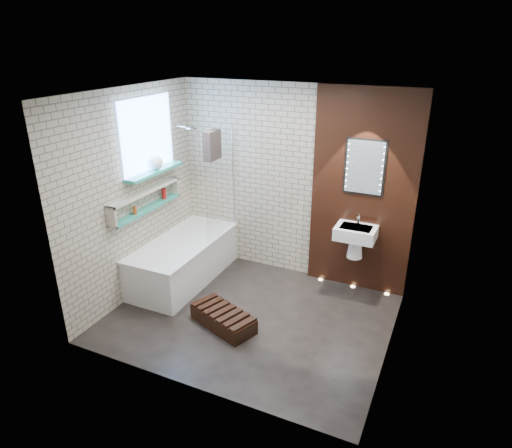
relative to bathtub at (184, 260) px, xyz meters
The scene contains 15 objects.
ground 1.34m from the bathtub, 20.18° to the right, with size 3.20×3.20×0.00m, color black.
room_shell 1.65m from the bathtub, 20.18° to the right, with size 3.24×3.20×2.60m.
walnut_panel 2.53m from the bathtub, 20.65° to the left, with size 1.30×0.06×2.60m, color black.
clerestory_window 1.65m from the bathtub, 163.78° to the right, with size 0.18×1.00×0.94m.
display_niche 1.00m from the bathtub, 135.46° to the right, with size 0.14×1.30×0.26m.
bathtub is the anchor object (origin of this frame).
bath_screen 1.14m from the bathtub, 51.10° to the left, with size 0.01×0.78×1.40m, color white.
towel 1.62m from the bathtub, 37.66° to the left, with size 0.11×0.28×0.37m, color black.
shower_head 1.78m from the bathtub, 98.54° to the left, with size 0.18×0.18×0.02m, color silver.
washbasin 2.32m from the bathtub, 16.01° to the left, with size 0.50×0.36×0.58m.
led_mirror 2.68m from the bathtub, 19.78° to the left, with size 0.50×0.02×0.70m.
walnut_step 1.28m from the bathtub, 36.48° to the right, with size 0.79×0.35×0.18m, color black.
niche_bottles 0.93m from the bathtub, 161.04° to the right, with size 0.06×0.66×0.15m.
sill_vases 1.38m from the bathtub, 165.04° to the right, with size 0.18×0.18×0.18m.
floor_uplights 2.32m from the bathtub, 19.02° to the left, with size 0.96×0.06×0.01m.
Camera 1 is at (1.98, -4.14, 3.13)m, focal length 31.72 mm.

